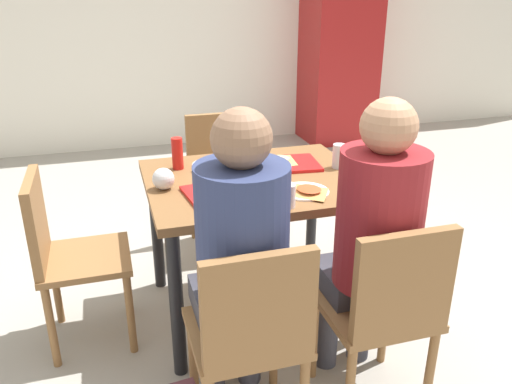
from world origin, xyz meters
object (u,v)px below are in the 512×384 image
(paper_plate_center, at_px, (214,165))
(pizza_slice_a, at_px, (227,189))
(main_table, at_px, (256,197))
(person_in_red, at_px, (240,250))
(tray_red_far, at_px, (283,164))
(paper_plate_near_edge, at_px, (305,191))
(chair_near_left, at_px, (251,332))
(condiment_bottle, at_px, (177,154))
(chair_left_end, at_px, (65,249))
(chair_far_side, at_px, (220,171))
(drink_fridge, at_px, (339,51))
(plastic_cup_a, at_px, (232,147))
(pizza_slice_c, at_px, (214,161))
(foil_bundle, at_px, (163,179))
(pizza_slice_d, at_px, (309,190))
(person_in_brown_jacket, at_px, (373,231))
(chair_near_right, at_px, (386,307))
(soda_can, at_px, (339,156))
(pizza_slice_b, at_px, (279,160))
(plastic_cup_b, at_px, (287,196))
(tray_red_near, at_px, (226,192))

(paper_plate_center, distance_m, pizza_slice_a, 0.40)
(main_table, xyz_separation_m, person_in_red, (-0.26, -0.68, 0.10))
(tray_red_far, height_order, paper_plate_near_edge, tray_red_far)
(main_table, distance_m, chair_near_left, 0.87)
(person_in_red, distance_m, paper_plate_near_edge, 0.60)
(condiment_bottle, bearing_deg, chair_left_end, -157.25)
(chair_far_side, height_order, drink_fridge, drink_fridge)
(chair_left_end, bearing_deg, person_in_red, -46.36)
(plastic_cup_a, distance_m, condiment_bottle, 0.34)
(chair_near_left, xyz_separation_m, pizza_slice_c, (0.11, 1.07, 0.26))
(foil_bundle, distance_m, drink_fridge, 3.62)
(pizza_slice_d, bearing_deg, person_in_brown_jacket, -77.10)
(tray_red_far, xyz_separation_m, pizza_slice_a, (-0.36, -0.30, 0.02))
(main_table, bearing_deg, pizza_slice_c, 120.51)
(chair_far_side, distance_m, tray_red_far, 0.75)
(person_in_brown_jacket, height_order, paper_plate_near_edge, person_in_brown_jacket)
(chair_left_end, bearing_deg, pizza_slice_d, -13.83)
(main_table, relative_size, pizza_slice_c, 3.84)
(pizza_slice_d, bearing_deg, chair_near_left, -127.64)
(chair_near_left, relative_size, paper_plate_center, 3.85)
(person_in_red, bearing_deg, chair_near_right, -15.07)
(pizza_slice_a, distance_m, condiment_bottle, 0.44)
(main_table, distance_m, soda_can, 0.47)
(paper_plate_center, distance_m, pizza_slice_b, 0.34)
(pizza_slice_a, bearing_deg, paper_plate_near_edge, -11.90)
(chair_near_right, xyz_separation_m, soda_can, (0.18, 0.84, 0.31))
(pizza_slice_d, bearing_deg, main_table, 122.19)
(paper_plate_center, bearing_deg, chair_near_right, -68.43)
(chair_near_right, distance_m, pizza_slice_d, 0.62)
(paper_plate_near_edge, bearing_deg, soda_can, 42.14)
(paper_plate_center, relative_size, pizza_slice_a, 0.89)
(person_in_red, relative_size, pizza_slice_b, 5.22)
(chair_near_left, height_order, pizza_slice_b, chair_near_left)
(plastic_cup_b, bearing_deg, person_in_red, -132.84)
(person_in_red, xyz_separation_m, pizza_slice_a, (0.08, 0.51, 0.03))
(tray_red_near, distance_m, tray_red_far, 0.46)
(person_in_red, distance_m, plastic_cup_a, 1.07)
(pizza_slice_b, bearing_deg, drink_fridge, 59.42)
(paper_plate_center, xyz_separation_m, pizza_slice_a, (-0.03, -0.40, 0.02))
(chair_far_side, bearing_deg, plastic_cup_a, -93.32)
(tray_red_near, distance_m, pizza_slice_b, 0.46)
(person_in_brown_jacket, relative_size, plastic_cup_a, 12.56)
(tray_red_near, bearing_deg, chair_near_left, -96.70)
(chair_near_right, height_order, paper_plate_center, chair_near_right)
(pizza_slice_b, bearing_deg, chair_near_left, -113.87)
(person_in_brown_jacket, height_order, condiment_bottle, person_in_brown_jacket)
(main_table, bearing_deg, tray_red_near, -140.33)
(chair_near_left, distance_m, drink_fridge, 4.21)
(plastic_cup_b, height_order, foil_bundle, same)
(pizza_slice_b, xyz_separation_m, pizza_slice_d, (-0.00, -0.41, -0.01))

